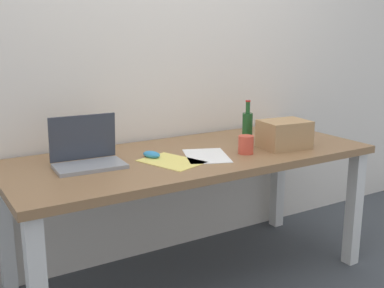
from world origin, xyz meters
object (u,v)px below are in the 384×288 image
at_px(beer_bottle, 247,126).
at_px(cardboard_box, 284,134).
at_px(desk, 192,169).
at_px(laptop_left, 87,155).
at_px(computer_mouse, 152,154).
at_px(coffee_mug, 246,145).

xyz_separation_m(beer_bottle, cardboard_box, (0.07, -0.23, -0.02)).
bearing_deg(beer_bottle, desk, -169.88).
xyz_separation_m(laptop_left, computer_mouse, (0.33, -0.02, -0.04)).
bearing_deg(beer_bottle, coffee_mug, -129.04).
height_order(beer_bottle, coffee_mug, beer_bottle).
height_order(laptop_left, coffee_mug, laptop_left).
xyz_separation_m(laptop_left, cardboard_box, (1.04, -0.21, 0.02)).
bearing_deg(beer_bottle, cardboard_box, -72.00).
bearing_deg(computer_mouse, laptop_left, 153.59).
bearing_deg(desk, coffee_mug, -32.20).
bearing_deg(computer_mouse, cardboard_box, -37.06).
distance_m(desk, beer_bottle, 0.46).
relative_size(desk, coffee_mug, 20.25).
relative_size(computer_mouse, cardboard_box, 0.39).
xyz_separation_m(cardboard_box, coffee_mug, (-0.26, 0.01, -0.03)).
distance_m(computer_mouse, cardboard_box, 0.74).
distance_m(beer_bottle, coffee_mug, 0.29).
bearing_deg(cardboard_box, desk, 162.56).
bearing_deg(computer_mouse, beer_bottle, -18.52).
distance_m(beer_bottle, cardboard_box, 0.24).
bearing_deg(laptop_left, cardboard_box, -11.27).
height_order(laptop_left, cardboard_box, laptop_left).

